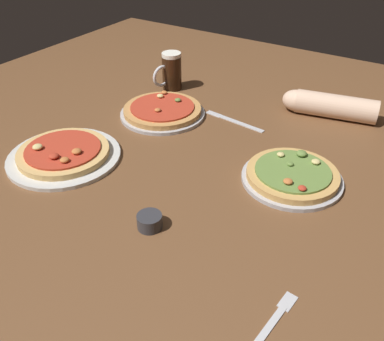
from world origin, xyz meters
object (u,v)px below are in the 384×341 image
at_px(pizza_plate_side, 163,111).
at_px(diner_arm, 326,105).
at_px(ramekin_sauce, 150,221).
at_px(beer_mug_amber, 171,72).
at_px(pizza_plate_far, 292,176).
at_px(fork_left, 267,330).
at_px(knife_right, 234,121).
at_px(pizza_plate_near, 64,154).

relative_size(pizza_plate_side, diner_arm, 0.92).
distance_m(pizza_plate_side, ramekin_sauce, 0.58).
bearing_deg(beer_mug_amber, pizza_plate_far, -27.57).
height_order(beer_mug_amber, fork_left, beer_mug_amber).
relative_size(fork_left, knife_right, 0.95).
relative_size(pizza_plate_far, diner_arm, 0.85).
distance_m(pizza_plate_near, pizza_plate_side, 0.40).
distance_m(fork_left, diner_arm, 0.92).
distance_m(pizza_plate_far, fork_left, 0.49).
xyz_separation_m(pizza_plate_side, diner_arm, (0.48, 0.30, 0.02)).
xyz_separation_m(pizza_plate_near, beer_mug_amber, (-0.02, 0.59, 0.06)).
height_order(pizza_plate_near, ramekin_sauce, pizza_plate_near).
bearing_deg(pizza_plate_side, knife_right, 21.82).
xyz_separation_m(pizza_plate_far, knife_right, (-0.30, 0.22, -0.01)).
xyz_separation_m(pizza_plate_far, beer_mug_amber, (-0.64, 0.33, 0.05)).
height_order(fork_left, knife_right, same).
xyz_separation_m(pizza_plate_near, knife_right, (0.32, 0.48, -0.01)).
xyz_separation_m(pizza_plate_side, fork_left, (0.67, -0.60, -0.01)).
height_order(beer_mug_amber, ramekin_sauce, beer_mug_amber).
bearing_deg(pizza_plate_near, pizza_plate_side, 77.89).
relative_size(ramekin_sauce, knife_right, 0.26).
height_order(fork_left, diner_arm, diner_arm).
relative_size(pizza_plate_near, pizza_plate_side, 1.12).
distance_m(pizza_plate_near, knife_right, 0.58).
bearing_deg(fork_left, knife_right, 122.03).
bearing_deg(diner_arm, pizza_plate_far, -83.64).
bearing_deg(pizza_plate_near, fork_left, -15.90).
height_order(pizza_plate_side, ramekin_sauce, pizza_plate_side).
bearing_deg(fork_left, diner_arm, 101.56).
relative_size(pizza_plate_near, knife_right, 1.43).
bearing_deg(diner_arm, fork_left, -78.44).
bearing_deg(ramekin_sauce, beer_mug_amber, 121.19).
bearing_deg(fork_left, beer_mug_amber, 133.84).
bearing_deg(knife_right, ramekin_sauce, -82.08).
relative_size(pizza_plate_far, fork_left, 1.25).
bearing_deg(beer_mug_amber, diner_arm, 9.57).
relative_size(pizza_plate_far, beer_mug_amber, 1.91).
bearing_deg(knife_right, pizza_plate_far, -36.66).
bearing_deg(pizza_plate_near, pizza_plate_far, 22.85).
distance_m(pizza_plate_far, knife_right, 0.37).
relative_size(pizza_plate_far, ramekin_sauce, 4.55).
xyz_separation_m(pizza_plate_far, ramekin_sauce, (-0.22, -0.36, 0.00)).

